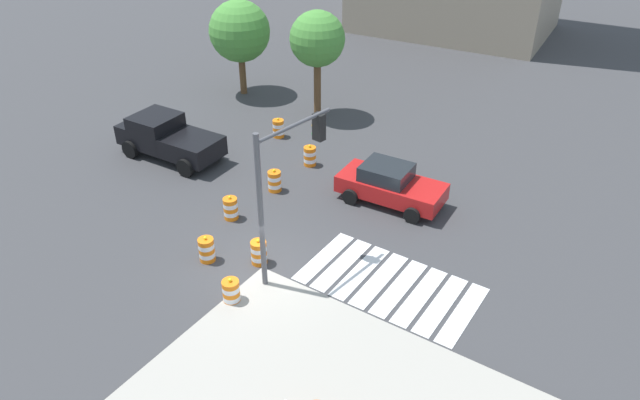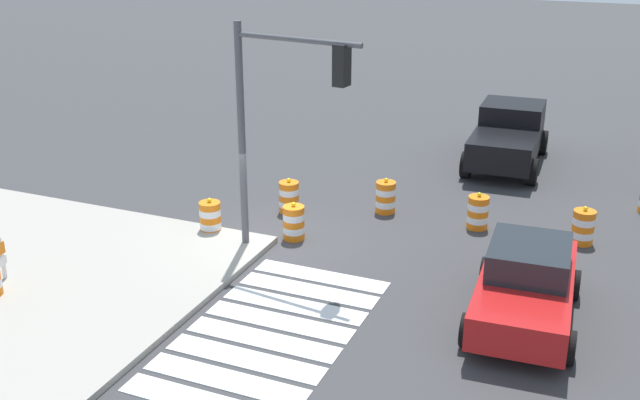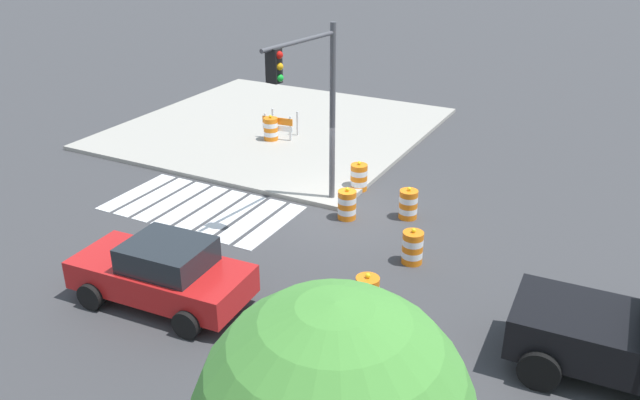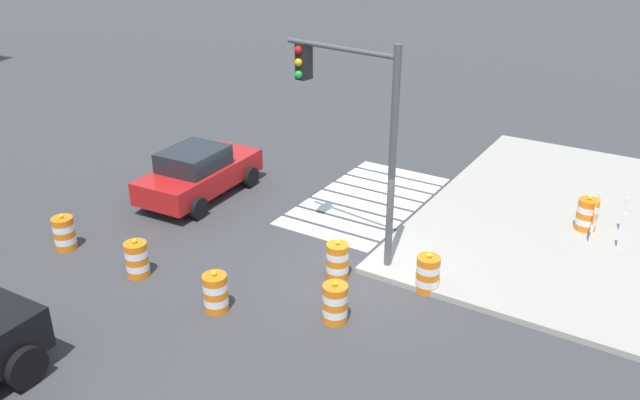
% 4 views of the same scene
% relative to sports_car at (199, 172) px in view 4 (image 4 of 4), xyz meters
% --- Properties ---
extents(ground_plane, '(120.00, 120.00, 0.00)m').
position_rel_sports_car_xyz_m(ground_plane, '(-1.52, -6.43, -0.81)').
color(ground_plane, '#38383A').
extents(crosswalk_stripes, '(5.85, 3.20, 0.02)m').
position_rel_sports_car_xyz_m(crosswalk_stripes, '(2.48, -4.63, -0.80)').
color(crosswalk_stripes, silver).
rests_on(crosswalk_stripes, ground).
extents(sports_car, '(4.40, 2.33, 1.63)m').
position_rel_sports_car_xyz_m(sports_car, '(0.00, 0.00, 0.00)').
color(sports_car, red).
rests_on(sports_car, ground).
extents(traffic_barrel_near_corner, '(0.56, 0.56, 1.02)m').
position_rel_sports_car_xyz_m(traffic_barrel_near_corner, '(-1.89, -6.13, -0.36)').
color(traffic_barrel_near_corner, orange).
rests_on(traffic_barrel_near_corner, ground).
extents(traffic_barrel_crosswalk_end, '(0.56, 0.56, 1.02)m').
position_rel_sports_car_xyz_m(traffic_barrel_crosswalk_end, '(-4.44, -1.90, -0.36)').
color(traffic_barrel_crosswalk_end, orange).
rests_on(traffic_barrel_crosswalk_end, ground).
extents(traffic_barrel_median_near, '(0.56, 0.56, 1.02)m').
position_rel_sports_car_xyz_m(traffic_barrel_median_near, '(-3.52, -7.03, -0.36)').
color(traffic_barrel_median_near, orange).
rests_on(traffic_barrel_median_near, ground).
extents(traffic_barrel_median_far, '(0.56, 0.56, 1.02)m').
position_rel_sports_car_xyz_m(traffic_barrel_median_far, '(-4.58, -4.53, -0.36)').
color(traffic_barrel_median_far, orange).
rests_on(traffic_barrel_median_far, ground).
extents(traffic_barrel_far_curb, '(0.56, 0.56, 1.02)m').
position_rel_sports_car_xyz_m(traffic_barrel_far_curb, '(-4.48, 0.78, -0.36)').
color(traffic_barrel_far_curb, orange).
rests_on(traffic_barrel_far_curb, ground).
extents(traffic_barrel_opposite_curb, '(0.56, 0.56, 1.02)m').
position_rel_sports_car_xyz_m(traffic_barrel_opposite_curb, '(-1.30, -8.27, -0.36)').
color(traffic_barrel_opposite_curb, orange).
rests_on(traffic_barrel_opposite_curb, ground).
extents(traffic_barrel_on_sidewalk, '(0.56, 0.56, 1.02)m').
position_rel_sports_car_xyz_m(traffic_barrel_on_sidewalk, '(3.73, -10.85, -0.21)').
color(traffic_barrel_on_sidewalk, orange).
rests_on(traffic_barrel_on_sidewalk, sidewalk_corner).
extents(construction_barricade, '(1.31, 0.90, 1.00)m').
position_rel_sports_car_xyz_m(construction_barricade, '(3.55, -11.22, -0.09)').
color(construction_barricade, silver).
rests_on(construction_barricade, sidewalk_corner).
extents(traffic_light_pole, '(0.65, 3.27, 5.50)m').
position_rel_sports_car_xyz_m(traffic_light_pole, '(-0.78, -5.90, 3.10)').
color(traffic_light_pole, '#4C4C51').
rests_on(traffic_light_pole, sidewalk_corner).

